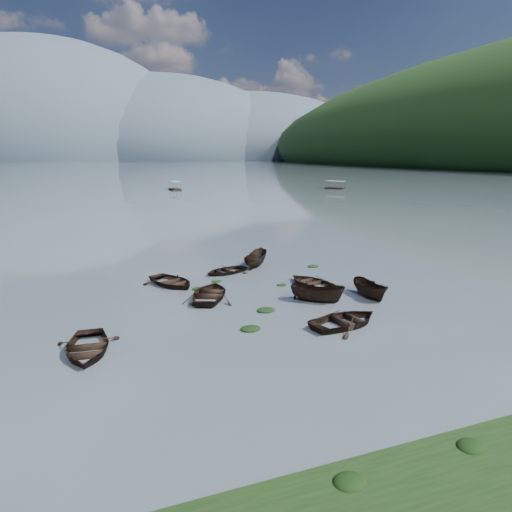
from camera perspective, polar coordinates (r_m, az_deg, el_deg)
name	(u,v)px	position (r m, az deg, el deg)	size (l,w,h in m)	color
ground_plane	(327,329)	(28.09, 8.86, -9.01)	(2400.00, 2400.00, 0.00)	slate
haze_mtn_b	(51,160)	(923.82, -24.24, 10.90)	(520.00, 520.00, 340.00)	#475666
haze_mtn_c	(162,159)	(935.26, -11.69, 11.74)	(520.00, 520.00, 260.00)	#475666
haze_mtn_d	(248,159)	(980.95, -1.04, 12.02)	(520.00, 520.00, 220.00)	#475666
rowboat_0	(87,353)	(26.28, -20.38, -11.25)	(3.42, 4.79, 0.99)	black
rowboat_1	(210,298)	(33.70, -5.71, -5.22)	(3.62, 5.06, 1.05)	black
rowboat_2	(317,302)	(32.98, 7.63, -5.67)	(1.47, 3.91, 1.51)	black
rowboat_3	(311,285)	(37.01, 6.86, -3.61)	(3.15, 4.41, 0.91)	black
rowboat_4	(346,325)	(28.91, 11.14, -8.47)	(3.50, 4.90, 1.01)	black
rowboat_5	(370,297)	(34.71, 14.05, -5.01)	(1.44, 3.83, 1.48)	black
rowboat_6	(172,285)	(37.31, -10.50, -3.60)	(3.43, 4.80, 0.99)	black
rowboat_7	(226,273)	(40.42, -3.79, -2.15)	(2.88, 4.03, 0.84)	black
rowboat_8	(255,266)	(42.76, -0.08, -1.30)	(1.58, 4.20, 1.62)	black
weed_clump_0	(250,330)	(27.68, -0.70, -9.20)	(1.24, 1.02, 0.27)	black
weed_clump_1	(195,304)	(32.43, -7.63, -5.99)	(0.87, 0.69, 0.19)	black
weed_clump_2	(266,311)	(30.79, 1.25, -6.90)	(1.24, 0.99, 0.27)	black
weed_clump_3	(281,285)	(36.67, 3.20, -3.69)	(0.83, 0.70, 0.18)	black
weed_clump_4	(334,287)	(36.60, 9.78, -3.89)	(1.09, 0.86, 0.23)	black
weed_clump_5	(198,289)	(35.81, -7.20, -4.17)	(1.04, 0.84, 0.22)	black
weed_clump_6	(216,282)	(37.78, -4.97, -3.23)	(0.87, 0.73, 0.18)	black
weed_clump_7	(313,267)	(42.88, 7.15, -1.36)	(1.07, 0.86, 0.23)	black
pontoon_centre	(175,190)	(137.23, -10.08, 8.13)	(2.63, 6.31, 2.42)	black
pontoon_right	(335,189)	(141.43, 9.87, 8.27)	(2.49, 5.96, 2.29)	black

